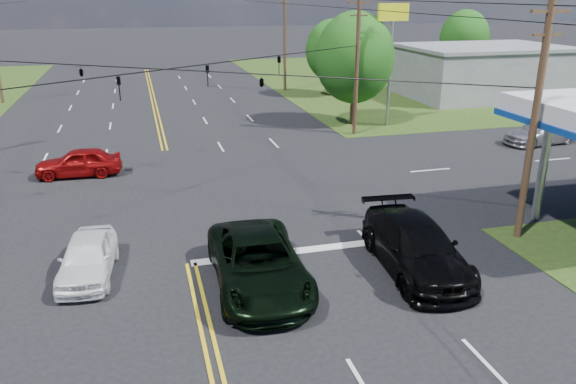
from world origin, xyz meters
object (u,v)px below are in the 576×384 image
object	(u,v)px
pole_ne	(357,62)
pickup_dkgreen	(258,263)
pole_right_far	(285,37)
pickup_white	(87,257)
suv_black	(416,246)
tree_right_a	(355,58)
retail_ne	(482,73)
tree_right_b	(332,50)
tree_far_r	(464,38)
pole_se	(535,117)

from	to	relation	value
pole_ne	pickup_dkgreen	world-z (taller)	pole_ne
pole_right_far	pickup_white	size ratio (longest dim) A/B	2.35
pole_ne	suv_black	xyz separation A→B (m)	(-5.34, -19.46, -4.02)
tree_right_a	retail_ne	bearing A→B (deg)	26.57
tree_right_b	tree_far_r	size ratio (longest dim) A/B	0.93
tree_right_b	pickup_white	xyz separation A→B (m)	(-20.00, -32.00, -3.49)
tree_far_r	pickup_dkgreen	size ratio (longest dim) A/B	1.21
tree_right_b	pickup_dkgreen	distance (m)	37.33
tree_right_b	retail_ne	bearing A→B (deg)	-16.50
retail_ne	pole_right_far	size ratio (longest dim) A/B	1.40
pickup_dkgreen	retail_ne	bearing A→B (deg)	49.27
pole_se	pickup_dkgreen	bearing A→B (deg)	-173.47
retail_ne	pole_se	world-z (taller)	pole_se
pole_se	tree_right_b	bearing A→B (deg)	83.95
pole_se	tree_right_b	distance (m)	33.19
tree_right_a	pickup_dkgreen	world-z (taller)	tree_right_a
pole_se	pickup_dkgreen	size ratio (longest dim) A/B	1.51
tree_far_r	pole_se	bearing A→B (deg)	-118.30
retail_ne	pole_ne	bearing A→B (deg)	-147.09
tree_right_a	pole_ne	bearing A→B (deg)	-108.43
tree_right_a	suv_black	xyz separation A→B (m)	(-6.34, -22.46, -3.97)
tree_far_r	pickup_dkgreen	xyz separation A→B (m)	(-31.96, -40.25, -3.67)
suv_black	pole_ne	bearing A→B (deg)	79.07
tree_far_r	suv_black	distance (m)	48.41
pole_se	pickup_white	distance (m)	17.05
pole_ne	pole_right_far	distance (m)	19.00
pole_se	pole_right_far	distance (m)	37.00
pickup_dkgreen	tree_right_a	bearing A→B (deg)	63.76
tree_right_a	tree_right_b	world-z (taller)	tree_right_a
retail_ne	pole_ne	distance (m)	20.43
retail_ne	pickup_white	bearing A→B (deg)	-140.11
retail_ne	pickup_white	world-z (taller)	retail_ne
pole_right_far	tree_right_a	xyz separation A→B (m)	(1.00, -16.00, -0.30)
tree_right_a	tree_far_r	size ratio (longest dim) A/B	1.07
pole_se	pickup_dkgreen	distance (m)	11.75
pickup_white	tree_far_r	bearing A→B (deg)	50.64
pole_se	pole_ne	world-z (taller)	same
pole_right_far	tree_far_r	distance (m)	21.10
pole_ne	tree_far_r	world-z (taller)	pole_ne
retail_ne	pole_ne	size ratio (longest dim) A/B	1.47
pole_right_far	tree_right_b	size ratio (longest dim) A/B	1.41
pole_se	tree_right_b	size ratio (longest dim) A/B	1.34
pickup_white	suv_black	bearing A→B (deg)	-7.16
pole_ne	pole_right_far	size ratio (longest dim) A/B	0.95
retail_ne	pole_se	distance (m)	33.72
pickup_dkgreen	pickup_white	distance (m)	5.99
pole_right_far	tree_right_b	distance (m)	5.40
pole_right_far	tree_right_a	size ratio (longest dim) A/B	1.22
pole_ne	tree_right_b	distance (m)	15.42
pickup_dkgreen	pole_se	bearing A→B (deg)	8.54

